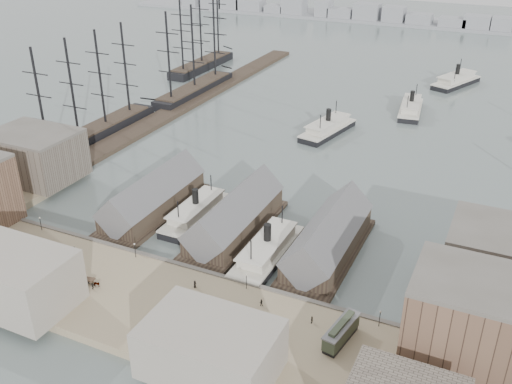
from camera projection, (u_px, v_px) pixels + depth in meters
The scene contains 37 objects.
ground at pixel (204, 264), 139.60m from camera, with size 900.00×900.00×0.00m, color #576563.
quay at pixel (158, 307), 123.00m from camera, with size 180.00×30.00×2.00m, color gray.
seawall at pixel (193, 271), 134.88m from camera, with size 180.00×1.20×2.30m, color #59544C.
west_wharf at pixel (182, 106), 245.73m from camera, with size 10.00×220.00×1.60m, color #2D231C.
ferry_shed_west at pixel (153, 198), 160.98m from camera, with size 14.00×42.00×12.60m.
ferry_shed_center at pixel (235, 217), 151.12m from camera, with size 14.00×42.00×12.60m.
ferry_shed_east at pixel (328, 239), 141.27m from camera, with size 14.00×42.00×12.60m.
warehouse_west_back at pixel (35, 156), 176.58m from camera, with size 26.00×20.00×14.00m, color #60564C.
warehouse_east_front at pixel (495, 335), 99.69m from camera, with size 30.00×18.00×19.00m, color brown.
street_bldg_center at pixel (210, 349), 103.02m from camera, with size 24.00×16.00×10.00m, color gray.
street_bldg_west at pixel (6, 276), 121.51m from camera, with size 30.00×16.00×12.00m, color gray.
lamp_post_far_w at pixel (40, 221), 148.87m from camera, with size 0.44×0.44×3.92m.
lamp_post_near_w at pixel (135, 248), 137.50m from camera, with size 0.44×0.44×3.92m.
lamp_post_near_e at pixel (246, 279), 126.13m from camera, with size 0.44×0.44×3.92m.
lamp_post_far_e at pixel (380, 316), 114.76m from camera, with size 0.44×0.44×3.92m.
far_shore at pixel (433, 21), 408.36m from camera, with size 500.00×40.00×15.72m.
ferry_docked_west at pixel (196, 212), 158.42m from camera, with size 8.24×27.48×9.81m.
ferry_docked_east at pixel (267, 250), 140.73m from camera, with size 8.64×28.78×10.28m.
ferry_open_near at pixel (328, 128), 217.32m from camera, with size 14.57×30.59×10.51m.
ferry_open_mid at pixel (411, 108), 239.04m from camera, with size 11.97×29.12×10.10m.
ferry_open_far at pixel (456, 80), 275.10m from camera, with size 20.28×32.13×11.04m.
sailing_ship_near at pixel (93, 132), 212.43m from camera, with size 9.48×65.31×38.98m.
sailing_ship_mid at pixel (195, 88), 262.12m from camera, with size 9.76×56.40×40.13m.
sailing_ship_far at pixel (202, 64), 302.66m from camera, with size 9.57×53.17×39.35m.
tram at pixel (341, 333), 111.21m from camera, with size 4.78×11.58×4.00m.
horse_cart_left at pixel (52, 245), 142.22m from camera, with size 4.30×4.11×1.52m.
horse_cart_center at pixel (94, 283), 128.00m from camera, with size 4.90×2.05×1.46m.
horse_cart_right at pixel (226, 331), 113.48m from camera, with size 4.57×1.64×1.47m.
pedestrian_1 at pixel (16, 259), 136.17m from camera, with size 0.89×0.69×1.83m, color black.
pedestrian_2 at pixel (74, 250), 140.14m from camera, with size 1.06×0.61×1.64m, color black.
pedestrian_3 at pixel (92, 286), 126.84m from camera, with size 0.99×0.41×1.69m, color black.
pedestrian_4 at pixel (195, 284), 127.34m from camera, with size 0.86×0.56×1.76m, color black.
pedestrian_5 at pixel (180, 299), 122.66m from camera, with size 0.59×0.43×1.61m, color black.
pedestrian_6 at pixel (261, 303), 121.58m from camera, with size 0.79×0.62×1.64m, color black.
pedestrian_7 at pixel (273, 339), 111.49m from camera, with size 1.07×0.61×1.65m, color black.
pedestrian_8 at pixel (312, 320), 116.53m from camera, with size 0.99×0.41×1.69m, color black.
pedestrian_10 at pixel (36, 261), 135.75m from camera, with size 0.60×0.44×1.64m, color black.
Camera 1 is at (61.05, -100.05, 78.88)m, focal length 40.00 mm.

